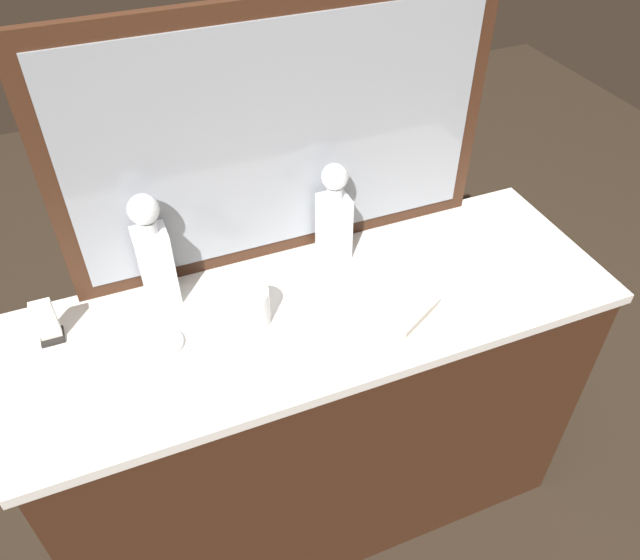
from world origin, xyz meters
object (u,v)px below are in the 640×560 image
Objects in this scene: crystal_tumbler_center at (251,308)px; napkin_holder at (47,324)px; crystal_decanter_far_left at (334,221)px; silver_brush_front at (415,313)px; porcelain_dish at (165,344)px; crystal_decanter_front at (155,260)px.

napkin_holder is (-0.43, 0.12, 0.00)m from crystal_tumbler_center.
crystal_decanter_far_left is 0.31m from silver_brush_front.
porcelain_dish is at bearing -27.33° from napkin_holder.
crystal_decanter_front reaches higher than crystal_tumbler_center.
crystal_tumbler_center reaches higher than silver_brush_front.
silver_brush_front reaches higher than porcelain_dish.
porcelain_dish is 0.75× the size of napkin_holder.
porcelain_dish is at bearing -161.75° from crystal_decanter_far_left.
crystal_decanter_front is 3.20× the size of crystal_tumbler_center.
crystal_tumbler_center is (0.17, -0.16, -0.08)m from crystal_decanter_front.
crystal_decanter_far_left is 0.32m from crystal_tumbler_center.
crystal_decanter_far_left is at bearing -0.12° from crystal_decanter_front.
silver_brush_front is at bearing -17.38° from napkin_holder.
crystal_tumbler_center is 0.21m from porcelain_dish.
napkin_holder reaches higher than silver_brush_front.
crystal_decanter_far_left reaches higher than napkin_holder.
porcelain_dish is at bearing -100.17° from crystal_decanter_front.
crystal_decanter_far_left reaches higher than silver_brush_front.
napkin_holder reaches higher than crystal_tumbler_center.
napkin_holder is at bearing 152.67° from porcelain_dish.
silver_brush_front is 1.90× the size of porcelain_dish.
crystal_tumbler_center is at bearing 160.15° from silver_brush_front.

